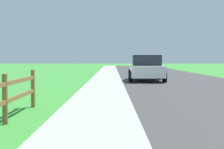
% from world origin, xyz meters
% --- Properties ---
extents(ground_plane, '(120.00, 120.00, 0.00)m').
position_xyz_m(ground_plane, '(0.00, 25.00, 0.00)').
color(ground_plane, '#388B34').
extents(road_asphalt, '(7.00, 66.00, 0.01)m').
position_xyz_m(road_asphalt, '(3.50, 27.00, 0.00)').
color(road_asphalt, '#3B3B3B').
rests_on(road_asphalt, ground).
extents(curb_concrete, '(6.00, 66.00, 0.01)m').
position_xyz_m(curb_concrete, '(-3.00, 27.00, 0.00)').
color(curb_concrete, '#A5A69C').
rests_on(curb_concrete, ground).
extents(grass_verge, '(5.00, 66.00, 0.00)m').
position_xyz_m(grass_verge, '(-4.50, 27.00, 0.01)').
color(grass_verge, '#388B34').
rests_on(grass_verge, ground).
extents(parked_suv_white, '(2.20, 4.33, 1.54)m').
position_xyz_m(parked_suv_white, '(1.45, 19.53, 0.76)').
color(parked_suv_white, white).
rests_on(parked_suv_white, ground).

